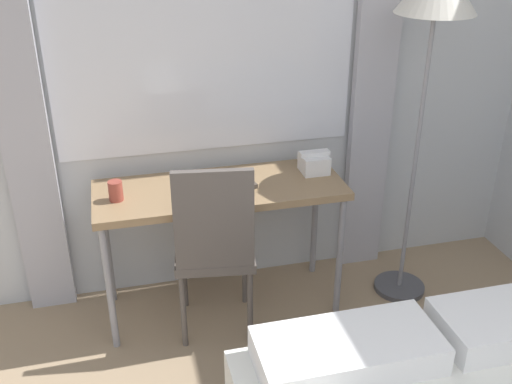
{
  "coord_description": "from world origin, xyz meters",
  "views": [
    {
      "loc": [
        -0.57,
        0.03,
        2.11
      ],
      "look_at": [
        0.02,
        2.38,
        0.9
      ],
      "focal_mm": 42.0,
      "sensor_mm": 36.0,
      "label": 1
    }
  ],
  "objects_px": {
    "desk_chair": "(214,242)",
    "book": "(227,185)",
    "desk": "(220,198)",
    "mug": "(116,191)",
    "standing_lamp": "(435,10)",
    "telephone": "(314,163)"
  },
  "relations": [
    {
      "from": "desk_chair",
      "to": "book",
      "type": "relative_size",
      "value": 3.3
    },
    {
      "from": "desk",
      "to": "telephone",
      "type": "bearing_deg",
      "value": 6.12
    },
    {
      "from": "desk",
      "to": "mug",
      "type": "bearing_deg",
      "value": -177.0
    },
    {
      "from": "desk_chair",
      "to": "standing_lamp",
      "type": "xyz_separation_m",
      "value": [
        1.12,
        0.11,
        1.06
      ]
    },
    {
      "from": "standing_lamp",
      "to": "telephone",
      "type": "height_order",
      "value": "standing_lamp"
    },
    {
      "from": "standing_lamp",
      "to": "desk_chair",
      "type": "bearing_deg",
      "value": -174.2
    },
    {
      "from": "mug",
      "to": "desk",
      "type": "bearing_deg",
      "value": 3.0
    },
    {
      "from": "telephone",
      "to": "mug",
      "type": "height_order",
      "value": "telephone"
    },
    {
      "from": "telephone",
      "to": "book",
      "type": "xyz_separation_m",
      "value": [
        -0.5,
        -0.07,
        -0.04
      ]
    },
    {
      "from": "desk_chair",
      "to": "desk",
      "type": "bearing_deg",
      "value": 79.17
    },
    {
      "from": "standing_lamp",
      "to": "book",
      "type": "bearing_deg",
      "value": 174.9
    },
    {
      "from": "desk_chair",
      "to": "telephone",
      "type": "relative_size",
      "value": 6.07
    },
    {
      "from": "standing_lamp",
      "to": "telephone",
      "type": "relative_size",
      "value": 11.37
    },
    {
      "from": "desk_chair",
      "to": "book",
      "type": "height_order",
      "value": "desk_chair"
    },
    {
      "from": "book",
      "to": "mug",
      "type": "bearing_deg",
      "value": -178.68
    },
    {
      "from": "desk",
      "to": "telephone",
      "type": "distance_m",
      "value": 0.55
    },
    {
      "from": "desk",
      "to": "standing_lamp",
      "type": "relative_size",
      "value": 0.69
    },
    {
      "from": "book",
      "to": "desk",
      "type": "bearing_deg",
      "value": 157.06
    },
    {
      "from": "mug",
      "to": "book",
      "type": "bearing_deg",
      "value": 1.32
    },
    {
      "from": "telephone",
      "to": "book",
      "type": "distance_m",
      "value": 0.5
    },
    {
      "from": "desk_chair",
      "to": "book",
      "type": "xyz_separation_m",
      "value": [
        0.11,
        0.2,
        0.21
      ]
    },
    {
      "from": "desk_chair",
      "to": "standing_lamp",
      "type": "distance_m",
      "value": 1.55
    }
  ]
}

